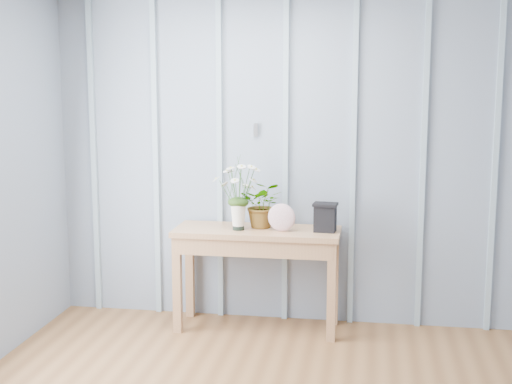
% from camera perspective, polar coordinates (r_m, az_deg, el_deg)
% --- Properties ---
extents(room_shell, '(4.00, 4.50, 2.50)m').
position_cam_1_polar(room_shell, '(3.93, 3.73, 11.28)').
color(room_shell, '#808DA1').
rests_on(room_shell, ground).
extents(sideboard, '(1.20, 0.45, 0.75)m').
position_cam_1_polar(sideboard, '(5.20, 0.09, -4.21)').
color(sideboard, '#A0724A').
rests_on(sideboard, ground).
extents(daisy_vase, '(0.37, 0.28, 0.52)m').
position_cam_1_polar(daisy_vase, '(5.08, -1.43, 0.56)').
color(daisy_vase, black).
rests_on(daisy_vase, sideboard).
extents(spider_plant, '(0.32, 0.28, 0.34)m').
position_cam_1_polar(spider_plant, '(5.19, 0.57, -1.00)').
color(spider_plant, '#1B380F').
rests_on(spider_plant, sideboard).
extents(felt_disc_vessel, '(0.21, 0.08, 0.20)m').
position_cam_1_polar(felt_disc_vessel, '(5.08, 2.06, -2.05)').
color(felt_disc_vessel, '#944F6B').
rests_on(felt_disc_vessel, sideboard).
extents(carved_box, '(0.18, 0.15, 0.21)m').
position_cam_1_polar(carved_box, '(5.09, 5.56, -2.01)').
color(carved_box, black).
rests_on(carved_box, sideboard).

